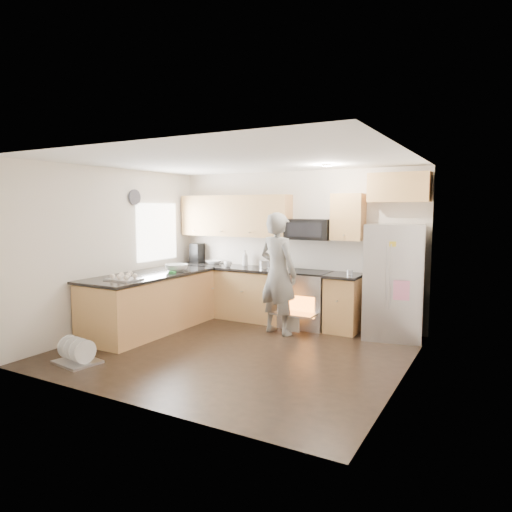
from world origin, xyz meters
The scene contains 8 objects.
ground centered at (0.00, 0.00, 0.00)m, with size 4.50×4.50×0.00m, color black.
room_shell centered at (-0.04, 0.02, 1.67)m, with size 4.54×4.04×2.62m.
back_cabinet_run centered at (-0.59, 1.75, 0.96)m, with size 4.45×0.64×2.50m.
peninsula centered at (-1.75, 0.25, 0.47)m, with size 0.96×2.36×1.04m.
stove_range centered at (0.35, 1.69, 0.68)m, with size 0.76×0.97×1.79m.
refrigerator centered at (1.76, 1.70, 0.87)m, with size 0.95×0.80×1.73m.
person centered at (0.13, 1.09, 0.95)m, with size 0.70×0.46×1.91m, color gray.
dish_rack centered at (-1.49, -1.41, 0.09)m, with size 0.60×0.51×0.33m.
Camera 1 is at (3.23, -5.25, 1.97)m, focal length 32.00 mm.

